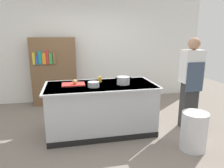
{
  "coord_description": "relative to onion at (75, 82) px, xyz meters",
  "views": [
    {
      "loc": [
        -0.55,
        -3.55,
        1.79
      ],
      "look_at": [
        0.25,
        0.2,
        0.85
      ],
      "focal_mm": 33.11,
      "sensor_mm": 36.0,
      "label": 1
    }
  ],
  "objects": [
    {
      "name": "trash_bin",
      "position": [
        1.77,
        -0.97,
        -0.66
      ],
      "size": [
        0.4,
        0.4,
        0.61
      ],
      "primitive_type": "cylinder",
      "color": "silver",
      "rests_on": "ground_plane"
    },
    {
      "name": "back_wall",
      "position": [
        0.45,
        2.06,
        0.54
      ],
      "size": [
        6.4,
        0.12,
        3.0
      ],
      "primitive_type": "cube",
      "color": "white",
      "rests_on": "ground_plane"
    },
    {
      "name": "person_chef",
      "position": [
        2.14,
        -0.21,
        -0.05
      ],
      "size": [
        0.38,
        0.25,
        1.72
      ],
      "rotation": [
        0.0,
        0.0,
        1.58
      ],
      "color": "#2D2D2D",
      "rests_on": "ground_plane"
    },
    {
      "name": "mixing_bowl",
      "position": [
        0.31,
        -0.18,
        -0.02
      ],
      "size": [
        0.19,
        0.19,
        0.09
      ],
      "primitive_type": "cylinder",
      "color": "#B7BABF",
      "rests_on": "counter_island"
    },
    {
      "name": "onion",
      "position": [
        0.0,
        0.0,
        0.0
      ],
      "size": [
        0.09,
        0.09,
        0.09
      ],
      "primitive_type": "sphere",
      "color": "tan",
      "rests_on": "cutting_board"
    },
    {
      "name": "cutting_board",
      "position": [
        -0.03,
        0.04,
        -0.05
      ],
      "size": [
        0.4,
        0.28,
        0.02
      ],
      "primitive_type": "cube",
      "color": "red",
      "rests_on": "counter_island"
    },
    {
      "name": "stock_pot",
      "position": [
        0.85,
        -0.1,
        0.01
      ],
      "size": [
        0.3,
        0.23,
        0.14
      ],
      "color": "#B7BABF",
      "rests_on": "counter_island"
    },
    {
      "name": "ground_plane",
      "position": [
        0.45,
        -0.04,
        -0.96
      ],
      "size": [
        10.0,
        10.0,
        0.0
      ],
      "primitive_type": "plane",
      "color": "slate"
    },
    {
      "name": "bookshelf",
      "position": [
        -0.46,
        1.76,
        -0.11
      ],
      "size": [
        1.1,
        0.31,
        1.7
      ],
      "color": "brown",
      "rests_on": "ground_plane"
    },
    {
      "name": "counter_island",
      "position": [
        0.45,
        -0.04,
        -0.5
      ],
      "size": [
        1.98,
        0.98,
        0.9
      ],
      "color": "#B7BABF",
      "rests_on": "ground_plane"
    },
    {
      "name": "juice_cup",
      "position": [
        0.47,
        0.16,
        -0.01
      ],
      "size": [
        0.07,
        0.07,
        0.1
      ],
      "primitive_type": "cylinder",
      "color": "yellow",
      "rests_on": "counter_island"
    }
  ]
}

